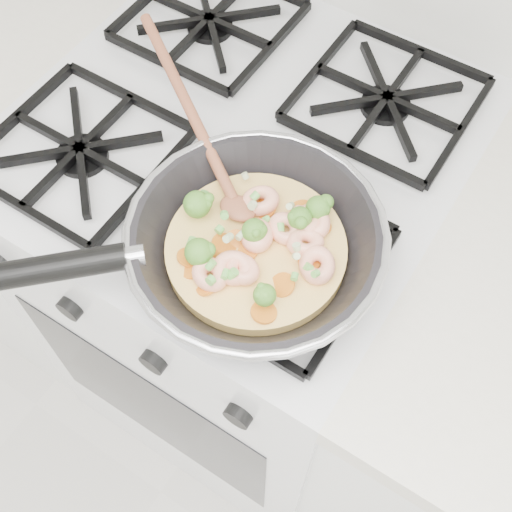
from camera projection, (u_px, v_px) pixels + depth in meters
The scene contains 2 objects.
stove at pixel (243, 283), 1.27m from camera, with size 0.60×0.60×0.92m.
skillet at pixel (252, 243), 0.74m from camera, with size 0.44×0.42×0.10m.
Camera 1 is at (0.34, 1.21, 1.58)m, focal length 45.56 mm.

